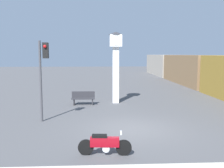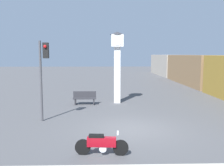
{
  "view_description": "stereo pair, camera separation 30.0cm",
  "coord_description": "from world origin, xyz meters",
  "px_view_note": "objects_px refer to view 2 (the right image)",
  "views": [
    {
      "loc": [
        -1.51,
        -11.33,
        3.5
      ],
      "look_at": [
        -0.84,
        1.87,
        1.92
      ],
      "focal_mm": 40.0,
      "sensor_mm": 36.0,
      "label": 1
    },
    {
      "loc": [
        -1.21,
        -11.34,
        3.5
      ],
      "look_at": [
        -0.84,
        1.87,
        1.92
      ],
      "focal_mm": 40.0,
      "sensor_mm": 36.0,
      "label": 2
    }
  ],
  "objects_px": {
    "traffic_light": "(43,66)",
    "bench": "(85,98)",
    "motorcycle": "(101,144)",
    "freight_train": "(192,69)",
    "clock_tower": "(117,57)"
  },
  "relations": [
    {
      "from": "motorcycle",
      "to": "freight_train",
      "type": "height_order",
      "value": "freight_train"
    },
    {
      "from": "motorcycle",
      "to": "clock_tower",
      "type": "height_order",
      "value": "clock_tower"
    },
    {
      "from": "bench",
      "to": "motorcycle",
      "type": "bearing_deg",
      "value": -81.63
    },
    {
      "from": "freight_train",
      "to": "bench",
      "type": "bearing_deg",
      "value": -134.14
    },
    {
      "from": "freight_train",
      "to": "bench",
      "type": "relative_size",
      "value": 24.11
    },
    {
      "from": "traffic_light",
      "to": "bench",
      "type": "bearing_deg",
      "value": 67.69
    },
    {
      "from": "clock_tower",
      "to": "traffic_light",
      "type": "xyz_separation_m",
      "value": [
        -4.05,
        -4.88,
        -0.43
      ]
    },
    {
      "from": "traffic_light",
      "to": "bench",
      "type": "height_order",
      "value": "traffic_light"
    },
    {
      "from": "clock_tower",
      "to": "bench",
      "type": "relative_size",
      "value": 3.17
    },
    {
      "from": "clock_tower",
      "to": "bench",
      "type": "xyz_separation_m",
      "value": [
        -2.3,
        -0.62,
        -2.83
      ]
    },
    {
      "from": "clock_tower",
      "to": "freight_train",
      "type": "xyz_separation_m",
      "value": [
        9.55,
        11.59,
        -1.62
      ]
    },
    {
      "from": "freight_train",
      "to": "traffic_light",
      "type": "distance_m",
      "value": 21.4
    },
    {
      "from": "motorcycle",
      "to": "bench",
      "type": "distance_m",
      "value": 8.94
    },
    {
      "from": "motorcycle",
      "to": "clock_tower",
      "type": "distance_m",
      "value": 9.96
    },
    {
      "from": "motorcycle",
      "to": "freight_train",
      "type": "distance_m",
      "value": 23.59
    }
  ]
}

